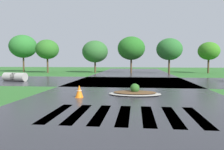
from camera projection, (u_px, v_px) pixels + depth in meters
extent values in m
cube|color=#2B2B30|center=(128.00, 96.00, 12.45)|extent=(11.27, 80.00, 0.01)
cube|color=#2B2B30|center=(131.00, 81.00, 21.16)|extent=(90.00, 10.15, 0.01)
cube|color=white|center=(56.00, 113.00, 8.47)|extent=(0.45, 3.16, 0.01)
cube|color=white|center=(78.00, 113.00, 8.37)|extent=(0.45, 3.16, 0.01)
cube|color=white|center=(101.00, 114.00, 8.27)|extent=(0.45, 3.16, 0.01)
cube|color=white|center=(124.00, 115.00, 8.17)|extent=(0.45, 3.16, 0.01)
cube|color=white|center=(148.00, 115.00, 8.07)|extent=(0.45, 3.16, 0.01)
cube|color=white|center=(172.00, 116.00, 7.97)|extent=(0.45, 3.16, 0.01)
cube|color=white|center=(197.00, 117.00, 7.87)|extent=(0.45, 3.16, 0.01)
ellipsoid|color=#9E9B93|center=(135.00, 94.00, 12.93)|extent=(3.15, 1.87, 0.12)
ellipsoid|color=brown|center=(135.00, 92.00, 12.92)|extent=(2.58, 1.53, 0.10)
sphere|color=#2D6023|center=(135.00, 88.00, 12.91)|extent=(0.56, 0.56, 0.56)
cylinder|color=#9E9B93|center=(11.00, 77.00, 21.40)|extent=(1.57, 1.09, 0.85)
cylinder|color=#9E9B93|center=(19.00, 77.00, 21.13)|extent=(1.57, 1.09, 0.85)
cone|color=orange|center=(79.00, 91.00, 11.94)|extent=(0.45, 0.45, 0.71)
torus|color=white|center=(79.00, 91.00, 11.94)|extent=(0.28, 0.28, 0.04)
cube|color=orange|center=(79.00, 97.00, 11.97)|extent=(0.36, 0.36, 0.03)
cylinder|color=#4C3823|center=(24.00, 64.00, 37.73)|extent=(0.28, 0.28, 2.85)
ellipsoid|color=#2A6F2B|center=(23.00, 46.00, 37.51)|extent=(4.71, 4.71, 4.00)
cylinder|color=#4C3823|center=(48.00, 65.00, 35.07)|extent=(0.28, 0.28, 2.55)
ellipsoid|color=#2E6A23|center=(47.00, 49.00, 34.89)|extent=(3.74, 3.74, 3.18)
cylinder|color=#4C3823|center=(95.00, 67.00, 35.67)|extent=(0.28, 0.28, 2.02)
ellipsoid|color=#2F652C|center=(95.00, 52.00, 35.50)|extent=(4.27, 4.27, 3.63)
cylinder|color=#4C3823|center=(131.00, 65.00, 34.92)|extent=(0.28, 0.28, 2.46)
ellipsoid|color=#24651F|center=(131.00, 48.00, 34.72)|extent=(4.46, 4.46, 3.79)
cylinder|color=#4C3823|center=(169.00, 66.00, 32.89)|extent=(0.28, 0.28, 2.38)
ellipsoid|color=#28642A|center=(169.00, 49.00, 32.71)|extent=(3.94, 3.94, 3.35)
cylinder|color=#4C3823|center=(208.00, 66.00, 33.95)|extent=(0.28, 0.28, 2.37)
ellipsoid|color=#36781E|center=(209.00, 51.00, 33.79)|extent=(3.33, 3.33, 2.83)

